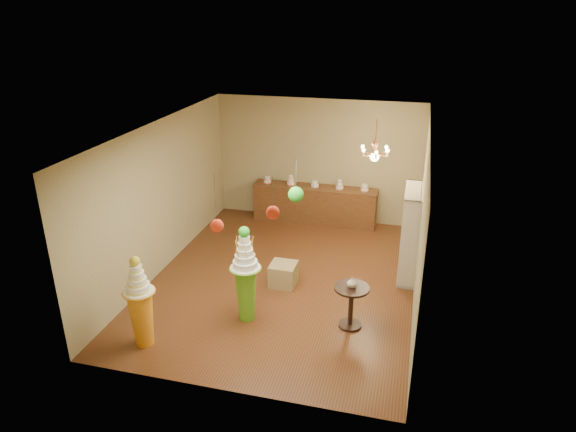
% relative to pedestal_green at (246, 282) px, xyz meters
% --- Properties ---
extents(floor, '(6.50, 6.50, 0.00)m').
position_rel_pedestal_green_xyz_m(floor, '(0.27, 1.47, -0.72)').
color(floor, '#522C16').
rests_on(floor, ground).
extents(ceiling, '(6.50, 6.50, 0.00)m').
position_rel_pedestal_green_xyz_m(ceiling, '(0.27, 1.47, 2.28)').
color(ceiling, silver).
rests_on(ceiling, ground).
extents(wall_back, '(5.00, 0.04, 3.00)m').
position_rel_pedestal_green_xyz_m(wall_back, '(0.27, 4.72, 0.78)').
color(wall_back, '#9A9069').
rests_on(wall_back, ground).
extents(wall_front, '(5.00, 0.04, 3.00)m').
position_rel_pedestal_green_xyz_m(wall_front, '(0.27, -1.78, 0.78)').
color(wall_front, '#9A9069').
rests_on(wall_front, ground).
extents(wall_left, '(0.04, 6.50, 3.00)m').
position_rel_pedestal_green_xyz_m(wall_left, '(-2.23, 1.47, 0.78)').
color(wall_left, '#9A9069').
rests_on(wall_left, ground).
extents(wall_right, '(0.04, 6.50, 3.00)m').
position_rel_pedestal_green_xyz_m(wall_right, '(2.77, 1.47, 0.78)').
color(wall_right, '#9A9069').
rests_on(wall_right, ground).
extents(pedestal_green, '(0.53, 0.53, 1.73)m').
position_rel_pedestal_green_xyz_m(pedestal_green, '(0.00, 0.00, 0.00)').
color(pedestal_green, '#5EB127').
rests_on(pedestal_green, floor).
extents(pedestal_orange, '(0.54, 0.54, 1.56)m').
position_rel_pedestal_green_xyz_m(pedestal_orange, '(-1.36, -1.08, -0.10)').
color(pedestal_orange, orange).
rests_on(pedestal_orange, floor).
extents(burlap_riser, '(0.49, 0.49, 0.44)m').
position_rel_pedestal_green_xyz_m(burlap_riser, '(0.31, 1.27, -0.50)').
color(burlap_riser, '#967C52').
rests_on(burlap_riser, floor).
extents(sideboard, '(3.04, 0.54, 1.16)m').
position_rel_pedestal_green_xyz_m(sideboard, '(0.27, 4.44, -0.24)').
color(sideboard, '#57331B').
rests_on(sideboard, floor).
extents(shelving_unit, '(0.33, 1.20, 1.80)m').
position_rel_pedestal_green_xyz_m(shelving_unit, '(2.60, 2.27, 0.18)').
color(shelving_unit, beige).
rests_on(shelving_unit, floor).
extents(round_table, '(0.67, 0.67, 0.75)m').
position_rel_pedestal_green_xyz_m(round_table, '(1.76, 0.22, -0.23)').
color(round_table, black).
rests_on(round_table, floor).
extents(vase, '(0.20, 0.20, 0.17)m').
position_rel_pedestal_green_xyz_m(vase, '(1.76, 0.22, 0.12)').
color(vase, beige).
rests_on(vase, round_table).
extents(pom_red_left, '(0.19, 0.19, 0.85)m').
position_rel_pedestal_green_xyz_m(pom_red_left, '(0.03, -1.15, 1.52)').
color(pom_red_left, '#463E32').
rests_on(pom_red_left, ceiling).
extents(pom_green_mid, '(0.23, 0.23, 0.70)m').
position_rel_pedestal_green_xyz_m(pom_green_mid, '(0.89, -0.14, 1.70)').
color(pom_green_mid, '#463E32').
rests_on(pom_green_mid, ceiling).
extents(pom_red_right, '(0.18, 0.18, 0.58)m').
position_rel_pedestal_green_xyz_m(pom_red_right, '(0.82, -1.13, 1.79)').
color(pom_red_right, '#463E32').
rests_on(pom_red_right, ceiling).
extents(chandelier, '(0.79, 0.79, 0.85)m').
position_rel_pedestal_green_xyz_m(chandelier, '(1.78, 2.75, 1.58)').
color(chandelier, '#D8854C').
rests_on(chandelier, ceiling).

